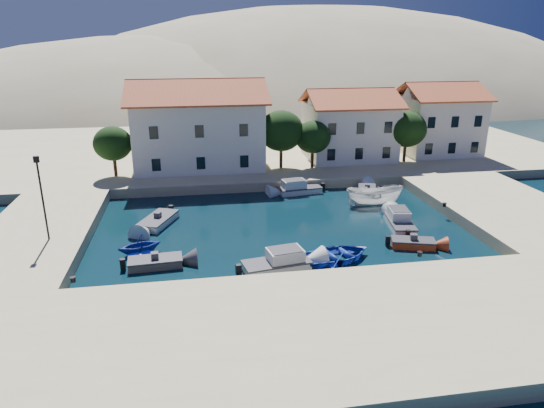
% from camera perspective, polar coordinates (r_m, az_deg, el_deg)
% --- Properties ---
extents(ground, '(400.00, 400.00, 0.00)m').
position_cam_1_polar(ground, '(31.56, 4.08, -9.41)').
color(ground, black).
rests_on(ground, ground).
extents(quay_south, '(52.00, 12.00, 1.00)m').
position_cam_1_polar(quay_south, '(26.34, 7.20, -14.54)').
color(quay_south, tan).
rests_on(quay_south, ground).
extents(quay_east, '(11.00, 20.00, 1.00)m').
position_cam_1_polar(quay_east, '(48.12, 25.62, -0.46)').
color(quay_east, tan).
rests_on(quay_east, ground).
extents(quay_west, '(8.00, 20.00, 1.00)m').
position_cam_1_polar(quay_west, '(41.55, -25.97, -3.43)').
color(quay_west, tan).
rests_on(quay_west, ground).
extents(quay_north, '(80.00, 36.00, 1.00)m').
position_cam_1_polar(quay_north, '(67.11, -1.73, 6.52)').
color(quay_north, tan).
rests_on(quay_north, ground).
extents(hills, '(254.00, 176.00, 99.00)m').
position_cam_1_polar(hills, '(157.77, 0.87, 4.91)').
color(hills, '#9A8B68').
rests_on(hills, ground).
extents(building_left, '(14.70, 9.45, 9.70)m').
position_cam_1_polar(building_left, '(55.69, -8.66, 9.43)').
color(building_left, silver).
rests_on(building_left, quay_north).
extents(building_mid, '(10.50, 8.40, 8.30)m').
position_cam_1_polar(building_mid, '(59.80, 9.09, 9.36)').
color(building_mid, silver).
rests_on(building_mid, quay_north).
extents(building_right, '(9.45, 8.40, 8.80)m').
position_cam_1_polar(building_right, '(65.40, 19.00, 9.62)').
color(building_right, silver).
rests_on(building_right, quay_north).
extents(trees, '(37.30, 5.30, 6.45)m').
position_cam_1_polar(trees, '(54.55, 2.67, 8.25)').
color(trees, '#382314').
rests_on(trees, quay_north).
extents(lamppost, '(0.35, 0.25, 6.22)m').
position_cam_1_polar(lamppost, '(37.98, -25.51, 1.47)').
color(lamppost, black).
rests_on(lamppost, quay_west).
extents(bollards, '(29.36, 9.56, 0.30)m').
position_cam_1_polar(bollards, '(35.09, 7.14, -4.38)').
color(bollards, black).
rests_on(bollards, ground).
extents(motorboat_grey_sw, '(3.77, 1.87, 1.25)m').
position_cam_1_polar(motorboat_grey_sw, '(34.59, -13.56, -6.71)').
color(motorboat_grey_sw, '#37363B').
rests_on(motorboat_grey_sw, ground).
extents(cabin_cruiser_south, '(4.81, 2.68, 1.60)m').
position_cam_1_polar(cabin_cruiser_south, '(33.13, 0.53, -6.98)').
color(cabin_cruiser_south, silver).
rests_on(cabin_cruiser_south, ground).
extents(rowboat_south, '(6.03, 5.03, 1.08)m').
position_cam_1_polar(rowboat_south, '(34.97, 7.63, -6.56)').
color(rowboat_south, '#1B3297').
rests_on(rowboat_south, ground).
extents(motorboat_red_se, '(3.46, 2.28, 1.25)m').
position_cam_1_polar(motorboat_red_se, '(38.14, 16.26, -4.46)').
color(motorboat_red_se, maroon).
rests_on(motorboat_red_se, ground).
extents(cabin_cruiser_east, '(2.53, 4.71, 1.60)m').
position_cam_1_polar(cabin_cruiser_east, '(41.64, 14.83, -2.06)').
color(cabin_cruiser_east, silver).
rests_on(cabin_cruiser_east, ground).
extents(boat_east, '(5.56, 2.69, 2.06)m').
position_cam_1_polar(boat_east, '(46.70, 11.88, -0.14)').
color(boat_east, silver).
rests_on(boat_east, ground).
extents(motorboat_white_ne, '(2.86, 4.07, 1.25)m').
position_cam_1_polar(motorboat_white_ne, '(49.78, 11.12, 1.46)').
color(motorboat_white_ne, silver).
rests_on(motorboat_white_ne, ground).
extents(rowboat_west, '(3.79, 3.53, 1.63)m').
position_cam_1_polar(rowboat_west, '(36.97, -15.23, -5.63)').
color(rowboat_west, '#1B3297').
rests_on(rowboat_west, ground).
extents(motorboat_white_west, '(3.51, 4.81, 1.25)m').
position_cam_1_polar(motorboat_white_west, '(42.16, -13.24, -1.93)').
color(motorboat_white_west, silver).
rests_on(motorboat_white_west, ground).
extents(cabin_cruiser_north, '(4.58, 2.43, 1.60)m').
position_cam_1_polar(cabin_cruiser_north, '(49.31, 3.26, 1.85)').
color(cabin_cruiser_north, silver).
rests_on(cabin_cruiser_north, ground).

